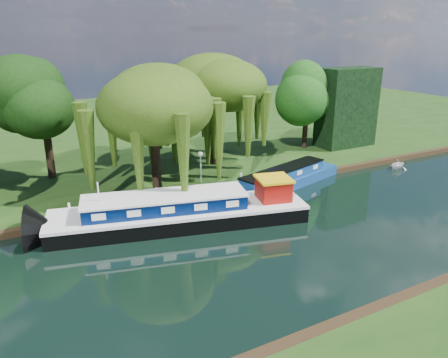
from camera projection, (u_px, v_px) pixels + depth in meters
ground at (269, 242)px, 26.31m from camera, size 120.00×120.00×0.00m
far_bank at (116, 130)px, 54.46m from camera, size 120.00×52.00×0.45m
dutch_barge at (182, 212)px, 28.39m from camera, size 17.02×7.69×3.50m
narrowboat at (283, 180)px, 34.94m from camera, size 12.54×5.29×1.81m
white_cruiser at (397, 169)px, 40.02m from camera, size 2.29×2.08×1.05m
willow_left at (153, 106)px, 31.41m from camera, size 7.41×7.41×8.88m
willow_right at (213, 93)px, 37.88m from camera, size 7.25×7.25×8.83m
tree_far_mid at (42, 102)px, 34.25m from camera, size 5.53×5.53×9.06m
tree_far_right at (307, 97)px, 43.71m from camera, size 4.62×4.62×7.57m
conifer_hedge at (347, 107)px, 45.06m from camera, size 6.00×3.00×8.00m
lamppost at (200, 159)px, 34.46m from camera, size 0.36×0.36×2.56m
mooring_posts at (201, 186)px, 32.74m from camera, size 19.16×0.16×1.00m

